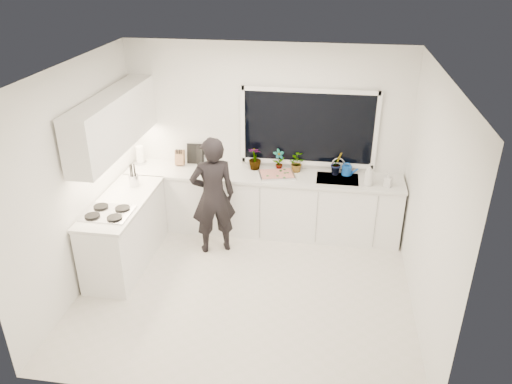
# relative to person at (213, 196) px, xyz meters

# --- Properties ---
(floor) EXTENTS (4.00, 3.50, 0.02)m
(floor) POSITION_rel_person_xyz_m (0.59, -0.83, -0.84)
(floor) COLOR beige
(floor) RESTS_ON ground
(wall_back) EXTENTS (4.00, 0.02, 2.70)m
(wall_back) POSITION_rel_person_xyz_m (0.59, 0.93, 0.52)
(wall_back) COLOR white
(wall_back) RESTS_ON ground
(wall_left) EXTENTS (0.02, 3.50, 2.70)m
(wall_left) POSITION_rel_person_xyz_m (-1.42, -0.83, 0.52)
(wall_left) COLOR white
(wall_left) RESTS_ON ground
(wall_right) EXTENTS (0.02, 3.50, 2.70)m
(wall_right) POSITION_rel_person_xyz_m (2.60, -0.83, 0.52)
(wall_right) COLOR white
(wall_right) RESTS_ON ground
(ceiling) EXTENTS (4.00, 3.50, 0.02)m
(ceiling) POSITION_rel_person_xyz_m (0.59, -0.83, 1.88)
(ceiling) COLOR white
(ceiling) RESTS_ON wall_back
(window) EXTENTS (1.80, 0.02, 1.00)m
(window) POSITION_rel_person_xyz_m (1.19, 0.89, 0.72)
(window) COLOR black
(window) RESTS_ON wall_back
(base_cabinets_back) EXTENTS (3.92, 0.58, 0.88)m
(base_cabinets_back) POSITION_rel_person_xyz_m (0.59, 0.62, -0.39)
(base_cabinets_back) COLOR white
(base_cabinets_back) RESTS_ON floor
(base_cabinets_left) EXTENTS (0.58, 1.60, 0.88)m
(base_cabinets_left) POSITION_rel_person_xyz_m (-1.08, -0.48, -0.39)
(base_cabinets_left) COLOR white
(base_cabinets_left) RESTS_ON floor
(countertop_back) EXTENTS (3.94, 0.62, 0.04)m
(countertop_back) POSITION_rel_person_xyz_m (0.59, 0.61, 0.07)
(countertop_back) COLOR silver
(countertop_back) RESTS_ON base_cabinets_back
(countertop_left) EXTENTS (0.62, 1.60, 0.04)m
(countertop_left) POSITION_rel_person_xyz_m (-1.08, -0.48, 0.07)
(countertop_left) COLOR silver
(countertop_left) RESTS_ON base_cabinets_left
(upper_cabinets) EXTENTS (0.34, 2.10, 0.70)m
(upper_cabinets) POSITION_rel_person_xyz_m (-1.20, -0.13, 1.02)
(upper_cabinets) COLOR white
(upper_cabinets) RESTS_ON wall_left
(sink) EXTENTS (0.58, 0.42, 0.14)m
(sink) POSITION_rel_person_xyz_m (1.64, 0.62, 0.04)
(sink) COLOR silver
(sink) RESTS_ON countertop_back
(faucet) EXTENTS (0.03, 0.03, 0.22)m
(faucet) POSITION_rel_person_xyz_m (1.64, 0.82, 0.20)
(faucet) COLOR silver
(faucet) RESTS_ON countertop_back
(stovetop) EXTENTS (0.56, 0.48, 0.03)m
(stovetop) POSITION_rel_person_xyz_m (-1.10, -0.83, 0.10)
(stovetop) COLOR black
(stovetop) RESTS_ON countertop_left
(person) EXTENTS (0.71, 0.60, 1.66)m
(person) POSITION_rel_person_xyz_m (0.00, 0.00, 0.00)
(person) COLOR black
(person) RESTS_ON floor
(pizza_tray) EXTENTS (0.56, 0.47, 0.03)m
(pizza_tray) POSITION_rel_person_xyz_m (0.78, 0.59, 0.10)
(pizza_tray) COLOR silver
(pizza_tray) RESTS_ON countertop_back
(pizza) EXTENTS (0.51, 0.42, 0.01)m
(pizza) POSITION_rel_person_xyz_m (0.78, 0.59, 0.12)
(pizza) COLOR red
(pizza) RESTS_ON pizza_tray
(watering_can) EXTENTS (0.17, 0.17, 0.13)m
(watering_can) POSITION_rel_person_xyz_m (1.76, 0.78, 0.15)
(watering_can) COLOR #1148A8
(watering_can) RESTS_ON countertop_back
(paper_towel_roll) EXTENTS (0.13, 0.13, 0.26)m
(paper_towel_roll) POSITION_rel_person_xyz_m (-1.26, 0.72, 0.22)
(paper_towel_roll) COLOR white
(paper_towel_roll) RESTS_ON countertop_back
(knife_block) EXTENTS (0.14, 0.11, 0.22)m
(knife_block) POSITION_rel_person_xyz_m (-0.67, 0.76, 0.20)
(knife_block) COLOR #8C5C41
(knife_block) RESTS_ON countertop_back
(utensil_crock) EXTENTS (0.16, 0.16, 0.16)m
(utensil_crock) POSITION_rel_person_xyz_m (-1.08, -0.03, 0.17)
(utensil_crock) COLOR silver
(utensil_crock) RESTS_ON countertop_left
(picture_frame_large) EXTENTS (0.21, 0.09, 0.28)m
(picture_frame_large) POSITION_rel_person_xyz_m (-0.45, 0.86, 0.23)
(picture_frame_large) COLOR black
(picture_frame_large) RESTS_ON countertop_back
(picture_frame_small) EXTENTS (0.25, 0.03, 0.30)m
(picture_frame_small) POSITION_rel_person_xyz_m (-0.46, 0.86, 0.24)
(picture_frame_small) COLOR black
(picture_frame_small) RESTS_ON countertop_back
(herb_plants) EXTENTS (1.37, 0.31, 0.33)m
(herb_plants) POSITION_rel_person_xyz_m (0.94, 0.78, 0.24)
(herb_plants) COLOR #26662D
(herb_plants) RESTS_ON countertop_back
(soap_bottles) EXTENTS (0.41, 0.17, 0.31)m
(soap_bottles) POSITION_rel_person_xyz_m (2.12, 0.47, 0.23)
(soap_bottles) COLOR #D8BF66
(soap_bottles) RESTS_ON countertop_back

